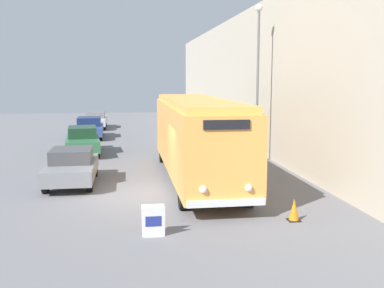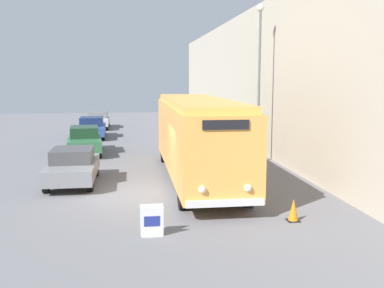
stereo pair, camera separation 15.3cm
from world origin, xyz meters
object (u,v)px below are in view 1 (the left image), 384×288
Objects in this scene: sign_board at (153,222)px; parked_car_far at (89,128)px; parked_car_mid at (83,140)px; traffic_cone at (294,210)px; parked_car_near at (72,166)px; parked_car_distant at (96,120)px; streetlamp at (258,64)px; vintage_bus at (197,135)px.

sign_board is 21.03m from parked_car_far.
traffic_cone is (7.35, -13.17, -0.45)m from parked_car_mid.
sign_board is 0.21× the size of parked_car_near.
parked_car_far is 6.13m from parked_car_distant.
parked_car_near reaches higher than parked_car_distant.
streetlamp is 10.56m from parked_car_mid.
vintage_bus reaches higher than sign_board.
traffic_cone is (2.04, -5.83, -1.56)m from vintage_bus.
vintage_bus is at bearing 109.24° from traffic_cone.
parked_car_near is 0.87× the size of parked_car_mid.
traffic_cone is at bearing -74.49° from parked_car_distant.
sign_board is 1.28× the size of traffic_cone.
parked_car_far is at bearing 130.42° from streetlamp.
traffic_cone is at bearing -38.93° from parked_car_near.
vintage_bus is at bearing 71.50° from sign_board.
parked_car_mid reaches higher than parked_car_near.
vintage_bus is 21.06m from parked_car_distant.
traffic_cone is at bearing -66.28° from parked_car_mid.
streetlamp is 19.53m from parked_car_distant.
streetlamp reaches higher than vintage_bus.
vintage_bus is 16.75× the size of traffic_cone.
vintage_bus is 5.21m from parked_car_near.
streetlamp is at bearing 44.16° from vintage_bus.
parked_car_mid is at bearing 119.18° from traffic_cone.
vintage_bus is 9.13m from parked_car_mid.
parked_car_near is (-2.87, 6.55, 0.31)m from sign_board.
vintage_bus is at bearing -70.61° from parked_car_far.
parked_car_far is at bearing 85.92° from parked_car_mid.
parked_car_mid is (-3.11, 13.93, 0.36)m from sign_board.
streetlamp is at bearing 80.44° from traffic_cone.
parked_car_near is at bearing 140.83° from traffic_cone.
vintage_bus is 7.10m from sign_board.
vintage_bus reaches higher than parked_car_distant.
parked_car_near is at bearing -90.10° from parked_car_far.
streetlamp is 1.71× the size of parked_car_distant.
parked_car_distant is at bearing 87.77° from parked_car_far.
parked_car_mid is 6.84m from parked_car_far.
parked_car_distant is (0.05, 6.13, 0.00)m from parked_car_far.
parked_car_near is at bearing -93.56° from parked_car_mid.
vintage_bus is 5.86m from streetlamp.
parked_car_far reaches higher than sign_board.
parked_car_mid is 15.09m from traffic_cone.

